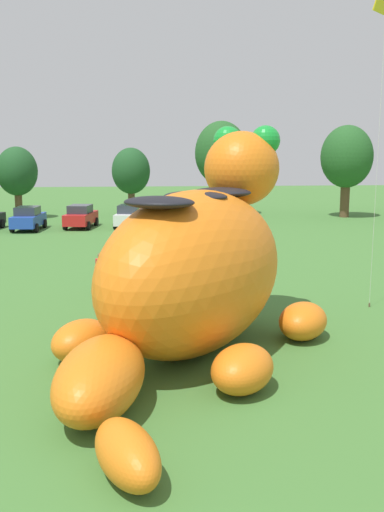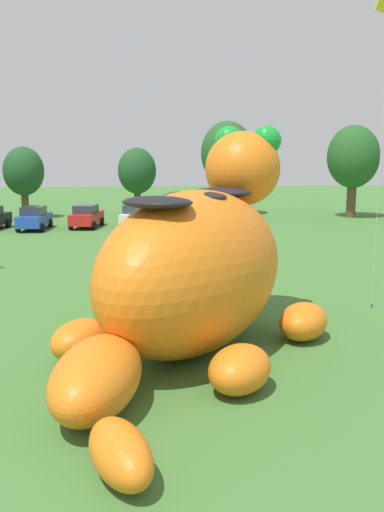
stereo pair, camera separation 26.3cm
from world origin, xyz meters
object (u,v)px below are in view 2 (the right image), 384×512
object	(u,v)px
car_green	(182,216)
spectator_by_cars	(126,265)
car_blue	(34,218)
car_white	(135,216)
giant_inflatable_creature	(195,269)
car_red	(86,216)
spectator_near_inflatable	(103,274)

from	to	relation	value
car_green	spectator_by_cars	distance (m)	18.89
car_blue	car_white	bearing A→B (deg)	6.32
spectator_by_cars	giant_inflatable_creature	bearing A→B (deg)	-75.01
car_blue	car_red	distance (m)	3.80
car_white	giant_inflatable_creature	bearing A→B (deg)	-85.34
car_white	car_green	world-z (taller)	same
car_blue	spectator_by_cars	xyz separation A→B (m)	(7.31, -18.29, -0.01)
car_green	spectator_by_cars	size ratio (longest dim) A/B	2.47
car_red	giant_inflatable_creature	bearing A→B (deg)	-77.98
car_green	spectator_by_cars	xyz separation A→B (m)	(-3.48, -18.57, -0.01)
car_white	spectator_by_cars	distance (m)	19.11
car_red	spectator_near_inflatable	size ratio (longest dim) A/B	2.53
car_red	car_green	bearing A→B (deg)	-5.62
car_green	car_red	bearing A→B (deg)	174.38
spectator_by_cars	spectator_near_inflatable	bearing A→B (deg)	-116.55
giant_inflatable_creature	car_red	size ratio (longest dim) A/B	2.93
spectator_near_inflatable	spectator_by_cars	xyz separation A→B (m)	(0.87, 1.74, 0.00)
car_white	spectator_near_inflatable	world-z (taller)	car_white
giant_inflatable_creature	spectator_by_cars	xyz separation A→B (m)	(-2.26, 8.45, -1.53)
car_white	spectator_near_inflatable	distance (m)	20.86
spectator_by_cars	car_blue	bearing A→B (deg)	111.79
car_white	spectator_near_inflatable	xyz separation A→B (m)	(-0.88, -20.84, -0.01)
car_blue	car_green	bearing A→B (deg)	1.44
giant_inflatable_creature	spectator_near_inflatable	world-z (taller)	giant_inflatable_creature
giant_inflatable_creature	car_white	size ratio (longest dim) A/B	2.92
car_green	spectator_by_cars	world-z (taller)	car_green
giant_inflatable_creature	car_green	world-z (taller)	giant_inflatable_creature
car_green	spectator_near_inflatable	size ratio (longest dim) A/B	2.47
car_red	spectator_near_inflatable	xyz separation A→B (m)	(2.77, -21.00, -0.01)
car_red	spectator_by_cars	world-z (taller)	car_red
car_red	car_green	distance (m)	7.15
giant_inflatable_creature	car_white	world-z (taller)	giant_inflatable_creature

